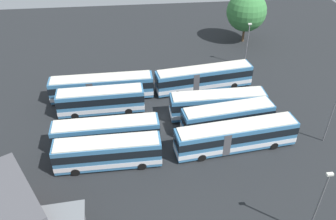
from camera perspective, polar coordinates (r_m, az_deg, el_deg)
The scene contains 15 objects.
ground_plane at distance 46.52m, azimuth -0.81°, elevation -1.80°, with size 95.99×95.99×0.00m, color black.
bus_row0_slot0 at distance 39.46m, azimuth -9.89°, elevation -6.97°, with size 11.99×2.78×3.56m.
bus_row0_slot1 at distance 42.16m, azimuth -10.14°, elevation -3.77°, with size 12.81×2.98×3.56m.
bus_row0_slot3 at distance 48.04m, azimuth -11.02°, elevation 1.56°, with size 11.82×3.02×3.56m.
bus_row0_slot4 at distance 50.99m, azimuth -10.93°, elevation 3.74°, with size 14.85×2.92×3.56m.
bus_row1_slot0 at distance 41.80m, azimuth 11.14°, elevation -4.31°, with size 15.00×4.31×3.56m.
bus_row1_slot1 at distance 44.60m, azimuth 9.86°, elevation -1.25°, with size 12.05×4.12×3.56m.
bus_row1_slot2 at distance 46.92m, azimuth 8.21°, elevation 0.99°, with size 12.94×2.82×3.56m.
bus_row1_slot4 at distance 52.63m, azimuth 5.92°, elevation 5.31°, with size 15.02×4.70×3.56m.
lamp_post_mid_lot at distance 59.54m, azimuth 12.99°, elevation 10.79°, with size 0.56×0.28×7.51m.
lamp_post_far_corner at distance 33.47m, azimuth 23.72°, elevation -13.83°, with size 0.56×0.28×7.95m.
lamp_post_by_building at distance 44.94m, azimuth 25.61°, elevation -0.17°, with size 0.56×0.28×8.26m.
tree_north_edge at distance 68.18m, azimuth 12.86°, elevation 15.63°, with size 7.41×7.41×9.68m.
puddle_between_rows at distance 47.22m, azimuth -6.14°, elevation -1.37°, with size 2.90×2.90×0.01m, color black.
puddle_near_shelter at distance 57.16m, azimuth 8.36°, elevation 5.56°, with size 3.44×3.44×0.01m, color black.
Camera 1 is at (-3.47, -36.85, 28.18)m, focal length 36.82 mm.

